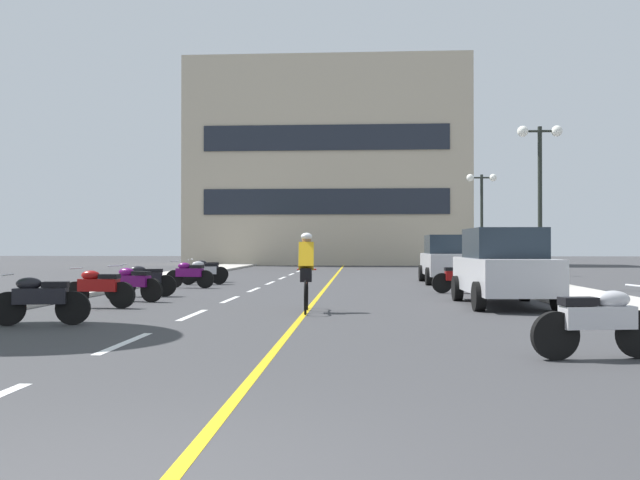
{
  "coord_description": "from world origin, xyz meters",
  "views": [
    {
      "loc": [
        1.39,
        -3.62,
        1.4
      ],
      "look_at": [
        -0.03,
        20.77,
        1.62
      ],
      "focal_mm": 38.1,
      "sensor_mm": 36.0,
      "label": 1
    }
  ],
  "objects_px": {
    "motorcycle_3": "(98,287)",
    "motorcycle_8": "(203,272)",
    "cyclist_rider": "(306,270)",
    "parked_car_near": "(503,267)",
    "motorcycle_9": "(206,270)",
    "parked_car_mid": "(448,259)",
    "motorcycle_2": "(40,299)",
    "motorcycle_6": "(461,277)",
    "motorcycle_5": "(145,280)",
    "motorcycle_1": "(599,321)",
    "street_lamp_mid": "(540,169)",
    "motorcycle_7": "(189,274)",
    "motorcycle_4": "(133,283)",
    "street_lamp_far": "(482,200)"
  },
  "relations": [
    {
      "from": "motorcycle_5",
      "to": "motorcycle_1",
      "type": "bearing_deg",
      "value": -47.99
    },
    {
      "from": "parked_car_mid",
      "to": "motorcycle_2",
      "type": "relative_size",
      "value": 2.49
    },
    {
      "from": "motorcycle_3",
      "to": "motorcycle_5",
      "type": "bearing_deg",
      "value": 90.75
    },
    {
      "from": "motorcycle_9",
      "to": "cyclist_rider",
      "type": "bearing_deg",
      "value": -67.42
    },
    {
      "from": "motorcycle_4",
      "to": "motorcycle_2",
      "type": "bearing_deg",
      "value": -89.13
    },
    {
      "from": "motorcycle_7",
      "to": "motorcycle_8",
      "type": "relative_size",
      "value": 1.02
    },
    {
      "from": "street_lamp_mid",
      "to": "motorcycle_7",
      "type": "relative_size",
      "value": 3.08
    },
    {
      "from": "motorcycle_3",
      "to": "motorcycle_9",
      "type": "relative_size",
      "value": 1.04
    },
    {
      "from": "motorcycle_1",
      "to": "motorcycle_8",
      "type": "xyz_separation_m",
      "value": [
        -8.63,
        15.79,
        0.0
      ]
    },
    {
      "from": "street_lamp_mid",
      "to": "motorcycle_1",
      "type": "distance_m",
      "value": 14.61
    },
    {
      "from": "parked_car_mid",
      "to": "motorcycle_8",
      "type": "distance_m",
      "value": 9.14
    },
    {
      "from": "motorcycle_6",
      "to": "motorcycle_1",
      "type": "bearing_deg",
      "value": -90.28
    },
    {
      "from": "street_lamp_far",
      "to": "cyclist_rider",
      "type": "xyz_separation_m",
      "value": [
        -7.05,
        -18.77,
        -2.76
      ]
    },
    {
      "from": "motorcycle_8",
      "to": "cyclist_rider",
      "type": "xyz_separation_m",
      "value": [
        4.54,
        -9.96,
        0.41
      ]
    },
    {
      "from": "cyclist_rider",
      "to": "motorcycle_7",
      "type": "bearing_deg",
      "value": 119.75
    },
    {
      "from": "motorcycle_3",
      "to": "motorcycle_6",
      "type": "xyz_separation_m",
      "value": [
        8.91,
        5.39,
        0.0
      ]
    },
    {
      "from": "motorcycle_8",
      "to": "motorcycle_2",
      "type": "bearing_deg",
      "value": -89.89
    },
    {
      "from": "motorcycle_7",
      "to": "motorcycle_8",
      "type": "xyz_separation_m",
      "value": [
        0.01,
        2.01,
        0.0
      ]
    },
    {
      "from": "motorcycle_4",
      "to": "street_lamp_mid",
      "type": "bearing_deg",
      "value": 25.99
    },
    {
      "from": "motorcycle_5",
      "to": "motorcycle_6",
      "type": "bearing_deg",
      "value": 12.15
    },
    {
      "from": "cyclist_rider",
      "to": "parked_car_near",
      "type": "bearing_deg",
      "value": 21.31
    },
    {
      "from": "parked_car_near",
      "to": "motorcycle_1",
      "type": "relative_size",
      "value": 2.5
    },
    {
      "from": "parked_car_near",
      "to": "parked_car_mid",
      "type": "bearing_deg",
      "value": 90.3
    },
    {
      "from": "parked_car_mid",
      "to": "motorcycle_3",
      "type": "distance_m",
      "value": 14.26
    },
    {
      "from": "parked_car_mid",
      "to": "cyclist_rider",
      "type": "height_order",
      "value": "parked_car_mid"
    },
    {
      "from": "motorcycle_3",
      "to": "motorcycle_5",
      "type": "xyz_separation_m",
      "value": [
        -0.05,
        3.46,
        0.0
      ]
    },
    {
      "from": "street_lamp_far",
      "to": "parked_car_near",
      "type": "bearing_deg",
      "value": -98.46
    },
    {
      "from": "motorcycle_9",
      "to": "cyclist_rider",
      "type": "xyz_separation_m",
      "value": [
        4.8,
        -11.55,
        0.41
      ]
    },
    {
      "from": "street_lamp_far",
      "to": "motorcycle_8",
      "type": "relative_size",
      "value": 2.87
    },
    {
      "from": "parked_car_near",
      "to": "motorcycle_5",
      "type": "xyz_separation_m",
      "value": [
        -9.33,
        2.29,
        -0.44
      ]
    },
    {
      "from": "motorcycle_3",
      "to": "motorcycle_8",
      "type": "distance_m",
      "value": 9.37
    },
    {
      "from": "motorcycle_1",
      "to": "motorcycle_5",
      "type": "bearing_deg",
      "value": 132.01
    },
    {
      "from": "street_lamp_mid",
      "to": "motorcycle_2",
      "type": "height_order",
      "value": "street_lamp_mid"
    },
    {
      "from": "street_lamp_mid",
      "to": "motorcycle_9",
      "type": "xyz_separation_m",
      "value": [
        -11.82,
        3.49,
        -3.46
      ]
    },
    {
      "from": "street_lamp_mid",
      "to": "motorcycle_3",
      "type": "distance_m",
      "value": 14.38
    },
    {
      "from": "motorcycle_3",
      "to": "motorcycle_5",
      "type": "height_order",
      "value": "same"
    },
    {
      "from": "motorcycle_8",
      "to": "motorcycle_9",
      "type": "xyz_separation_m",
      "value": [
        -0.26,
        1.59,
        0.0
      ]
    },
    {
      "from": "motorcycle_1",
      "to": "motorcycle_5",
      "type": "height_order",
      "value": "same"
    },
    {
      "from": "motorcycle_6",
      "to": "motorcycle_9",
      "type": "relative_size",
      "value": 1.04
    },
    {
      "from": "street_lamp_mid",
      "to": "motorcycle_3",
      "type": "xyz_separation_m",
      "value": [
        -11.78,
        -7.47,
        -3.46
      ]
    },
    {
      "from": "parked_car_mid",
      "to": "motorcycle_5",
      "type": "xyz_separation_m",
      "value": [
        -9.28,
        -7.4,
        -0.44
      ]
    },
    {
      "from": "parked_car_mid",
      "to": "motorcycle_7",
      "type": "relative_size",
      "value": 2.48
    },
    {
      "from": "motorcycle_2",
      "to": "motorcycle_9",
      "type": "bearing_deg",
      "value": 91.16
    },
    {
      "from": "motorcycle_1",
      "to": "parked_car_mid",
      "type": "bearing_deg",
      "value": 88.76
    },
    {
      "from": "street_lamp_far",
      "to": "parked_car_mid",
      "type": "relative_size",
      "value": 1.14
    },
    {
      "from": "street_lamp_mid",
      "to": "cyclist_rider",
      "type": "bearing_deg",
      "value": -131.05
    },
    {
      "from": "motorcycle_3",
      "to": "motorcycle_4",
      "type": "height_order",
      "value": "same"
    },
    {
      "from": "motorcycle_3",
      "to": "motorcycle_5",
      "type": "distance_m",
      "value": 3.46
    },
    {
      "from": "parked_car_mid",
      "to": "motorcycle_4",
      "type": "bearing_deg",
      "value": -135.02
    },
    {
      "from": "motorcycle_1",
      "to": "motorcycle_5",
      "type": "relative_size",
      "value": 1.0
    }
  ]
}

